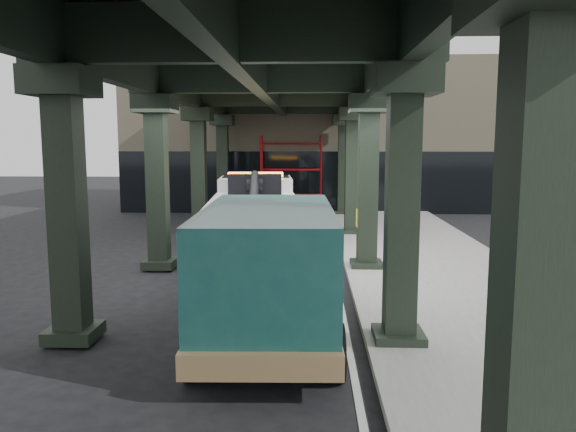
# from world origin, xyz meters

# --- Properties ---
(ground) EXTENTS (90.00, 90.00, 0.00)m
(ground) POSITION_xyz_m (0.00, 0.00, 0.00)
(ground) COLOR black
(ground) RESTS_ON ground
(sidewalk) EXTENTS (5.00, 40.00, 0.15)m
(sidewalk) POSITION_xyz_m (4.50, 2.00, 0.07)
(sidewalk) COLOR gray
(sidewalk) RESTS_ON ground
(lane_stripe) EXTENTS (0.12, 38.00, 0.01)m
(lane_stripe) POSITION_xyz_m (1.70, 2.00, 0.01)
(lane_stripe) COLOR silver
(lane_stripe) RESTS_ON ground
(viaduct) EXTENTS (7.40, 32.00, 6.40)m
(viaduct) POSITION_xyz_m (-0.40, 2.00, 5.46)
(viaduct) COLOR black
(viaduct) RESTS_ON ground
(building) EXTENTS (22.00, 10.00, 8.00)m
(building) POSITION_xyz_m (2.00, 20.00, 4.00)
(building) COLOR #C6B793
(building) RESTS_ON ground
(scaffolding) EXTENTS (3.08, 0.88, 4.00)m
(scaffolding) POSITION_xyz_m (0.00, 14.64, 2.11)
(scaffolding) COLOR #B60E14
(scaffolding) RESTS_ON ground
(tow_truck) EXTENTS (3.11, 8.79, 2.83)m
(tow_truck) POSITION_xyz_m (-0.71, 3.03, 1.38)
(tow_truck) COLOR black
(tow_truck) RESTS_ON ground
(towed_van) EXTENTS (2.68, 6.32, 2.53)m
(towed_van) POSITION_xyz_m (0.22, -3.56, 1.36)
(towed_van) COLOR #12433F
(towed_van) RESTS_ON ground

